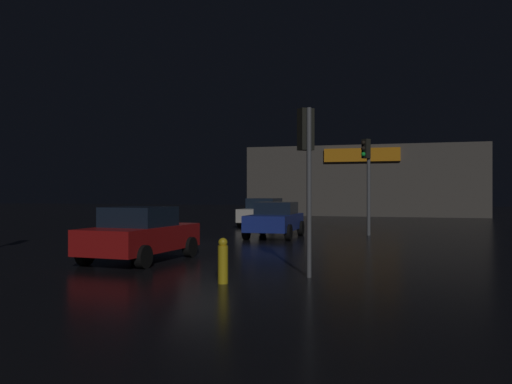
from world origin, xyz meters
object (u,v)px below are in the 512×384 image
at_px(traffic_signal_main, 306,149).
at_px(car_crossing, 140,234).
at_px(store_building, 367,182).
at_px(car_far, 264,212).
at_px(car_near, 275,219).
at_px(traffic_signal_cross_left, 367,169).
at_px(fire_hydrant, 223,261).

xyz_separation_m(traffic_signal_main, car_crossing, (-5.06, 1.44, -2.17)).
distance_m(store_building, car_far, 19.00).
relative_size(traffic_signal_main, car_far, 0.86).
relative_size(car_near, car_crossing, 1.00).
xyz_separation_m(traffic_signal_main, car_near, (-3.36, 10.25, -2.17)).
height_order(car_far, car_crossing, car_far).
height_order(store_building, traffic_signal_cross_left, store_building).
bearing_deg(car_crossing, traffic_signal_main, -15.94).
distance_m(traffic_signal_main, car_near, 11.00).
distance_m(store_building, traffic_signal_main, 35.76).
relative_size(traffic_signal_cross_left, car_crossing, 1.07).
xyz_separation_m(car_near, car_crossing, (-1.70, -8.80, -0.01)).
bearing_deg(traffic_signal_cross_left, store_building, 94.75).
relative_size(store_building, traffic_signal_main, 4.96).
distance_m(store_building, car_near, 25.63).
xyz_separation_m(store_building, car_near, (-1.80, -25.48, -2.12)).
bearing_deg(traffic_signal_main, car_near, 108.15).
xyz_separation_m(car_near, car_far, (-2.47, 7.09, 0.03)).
bearing_deg(fire_hydrant, car_near, 98.93).
bearing_deg(traffic_signal_main, store_building, 92.50).
xyz_separation_m(store_building, fire_hydrant, (0.04, -37.16, -2.41)).
xyz_separation_m(traffic_signal_main, traffic_signal_cross_left, (0.38, 12.36, 0.05)).
distance_m(store_building, car_crossing, 34.53).
distance_m(car_near, car_far, 7.51).
xyz_separation_m(traffic_signal_cross_left, car_near, (-3.74, -2.11, -2.21)).
bearing_deg(car_far, store_building, 76.93).
distance_m(car_far, car_crossing, 15.91).
bearing_deg(car_far, car_near, -70.77).
bearing_deg(car_near, fire_hydrant, -81.07).
relative_size(car_near, fire_hydrant, 4.16).
relative_size(car_far, fire_hydrant, 4.64).
bearing_deg(traffic_signal_cross_left, traffic_signal_main, -91.77).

